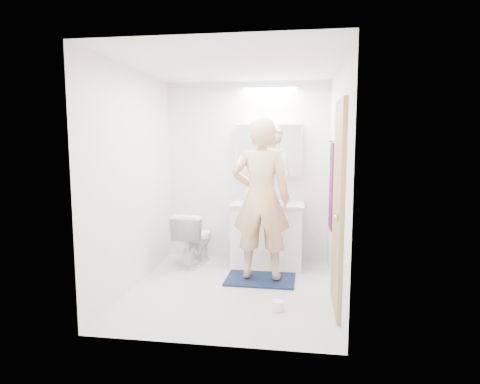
% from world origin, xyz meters
% --- Properties ---
extents(floor, '(2.50, 2.50, 0.00)m').
position_xyz_m(floor, '(0.00, 0.00, 0.00)').
color(floor, silver).
rests_on(floor, ground).
extents(ceiling, '(2.50, 2.50, 0.00)m').
position_xyz_m(ceiling, '(0.00, 0.00, 2.40)').
color(ceiling, white).
rests_on(ceiling, floor).
extents(wall_back, '(2.50, 0.00, 2.50)m').
position_xyz_m(wall_back, '(0.00, 1.25, 1.20)').
color(wall_back, white).
rests_on(wall_back, floor).
extents(wall_front, '(2.50, 0.00, 2.50)m').
position_xyz_m(wall_front, '(0.00, -1.25, 1.20)').
color(wall_front, white).
rests_on(wall_front, floor).
extents(wall_left, '(0.00, 2.50, 2.50)m').
position_xyz_m(wall_left, '(-1.10, 0.00, 1.20)').
color(wall_left, white).
rests_on(wall_left, floor).
extents(wall_right, '(0.00, 2.50, 2.50)m').
position_xyz_m(wall_right, '(1.10, 0.00, 1.20)').
color(wall_right, white).
rests_on(wall_right, floor).
extents(vanity_cabinet, '(0.90, 0.55, 0.78)m').
position_xyz_m(vanity_cabinet, '(0.30, 0.96, 0.39)').
color(vanity_cabinet, white).
rests_on(vanity_cabinet, floor).
extents(countertop, '(0.95, 0.58, 0.04)m').
position_xyz_m(countertop, '(0.30, 0.96, 0.80)').
color(countertop, silver).
rests_on(countertop, vanity_cabinet).
extents(sink_basin, '(0.36, 0.36, 0.03)m').
position_xyz_m(sink_basin, '(0.30, 0.99, 0.84)').
color(sink_basin, white).
rests_on(sink_basin, countertop).
extents(faucet, '(0.02, 0.02, 0.16)m').
position_xyz_m(faucet, '(0.30, 1.19, 0.90)').
color(faucet, silver).
rests_on(faucet, countertop).
extents(medicine_cabinet, '(0.88, 0.14, 0.70)m').
position_xyz_m(medicine_cabinet, '(0.30, 1.18, 1.50)').
color(medicine_cabinet, white).
rests_on(medicine_cabinet, wall_back).
extents(mirror_panel, '(0.84, 0.01, 0.66)m').
position_xyz_m(mirror_panel, '(0.30, 1.10, 1.50)').
color(mirror_panel, silver).
rests_on(mirror_panel, medicine_cabinet).
extents(toilet, '(0.48, 0.73, 0.70)m').
position_xyz_m(toilet, '(-0.65, 0.85, 0.35)').
color(toilet, white).
rests_on(toilet, floor).
extents(bath_rug, '(0.81, 0.56, 0.02)m').
position_xyz_m(bath_rug, '(0.28, 0.34, 0.01)').
color(bath_rug, '#14233F').
rests_on(bath_rug, floor).
extents(person, '(0.68, 0.45, 1.84)m').
position_xyz_m(person, '(0.28, 0.34, 0.97)').
color(person, '#DCAA84').
rests_on(person, bath_rug).
extents(door, '(0.04, 0.80, 2.00)m').
position_xyz_m(door, '(1.08, -0.35, 1.00)').
color(door, tan).
rests_on(door, wall_right).
extents(door_knob, '(0.06, 0.06, 0.06)m').
position_xyz_m(door_knob, '(1.04, -0.65, 0.95)').
color(door_knob, gold).
rests_on(door_knob, door).
extents(towel, '(0.02, 0.42, 1.00)m').
position_xyz_m(towel, '(1.08, 0.55, 1.10)').
color(towel, '#101235').
rests_on(towel, wall_right).
extents(towel_hook, '(0.07, 0.02, 0.02)m').
position_xyz_m(towel_hook, '(1.07, 0.55, 1.62)').
color(towel_hook, silver).
rests_on(towel_hook, wall_right).
extents(soap_bottle_a, '(0.13, 0.13, 0.24)m').
position_xyz_m(soap_bottle_a, '(0.03, 1.11, 0.94)').
color(soap_bottle_a, '#D5D28A').
rests_on(soap_bottle_a, countertop).
extents(soap_bottle_b, '(0.12, 0.12, 0.18)m').
position_xyz_m(soap_bottle_b, '(0.10, 1.15, 0.91)').
color(soap_bottle_b, '#5C89C5').
rests_on(soap_bottle_b, countertop).
extents(toothbrush_cup, '(0.10, 0.10, 0.09)m').
position_xyz_m(toothbrush_cup, '(0.53, 1.12, 0.87)').
color(toothbrush_cup, '#3F48BD').
rests_on(toothbrush_cup, countertop).
extents(toilet_paper_roll, '(0.11, 0.11, 0.10)m').
position_xyz_m(toilet_paper_roll, '(0.53, -0.50, 0.05)').
color(toilet_paper_roll, white).
rests_on(toilet_paper_roll, floor).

